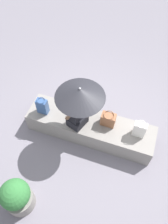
{
  "coord_description": "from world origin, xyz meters",
  "views": [
    {
      "loc": [
        -0.66,
        2.26,
        4.09
      ],
      "look_at": [
        0.11,
        0.05,
        0.79
      ],
      "focal_mm": 36.16,
      "sensor_mm": 36.0,
      "label": 1
    }
  ],
  "objects_px": {
    "person_seated": "(77,111)",
    "handbag_black": "(42,106)",
    "parasol": "(80,93)",
    "planter_near": "(17,197)",
    "tote_bag_canvas": "(140,129)",
    "shoulder_bag_spare": "(108,119)"
  },
  "relations": [
    {
      "from": "parasol",
      "to": "tote_bag_canvas",
      "type": "relative_size",
      "value": 3.01
    },
    {
      "from": "tote_bag_canvas",
      "to": "planter_near",
      "type": "xyz_separation_m",
      "value": [
        1.59,
        1.72,
        -0.24
      ]
    },
    {
      "from": "person_seated",
      "to": "tote_bag_canvas",
      "type": "distance_m",
      "value": 1.17
    },
    {
      "from": "tote_bag_canvas",
      "to": "shoulder_bag_spare",
      "type": "bearing_deg",
      "value": -4.19
    },
    {
      "from": "person_seated",
      "to": "tote_bag_canvas",
      "type": "relative_size",
      "value": 2.53
    },
    {
      "from": "person_seated",
      "to": "shoulder_bag_spare",
      "type": "bearing_deg",
      "value": -161.51
    },
    {
      "from": "planter_near",
      "to": "tote_bag_canvas",
      "type": "bearing_deg",
      "value": -132.68
    },
    {
      "from": "parasol",
      "to": "handbag_black",
      "type": "xyz_separation_m",
      "value": [
        0.8,
        -0.06,
        -0.77
      ]
    },
    {
      "from": "parasol",
      "to": "planter_near",
      "type": "relative_size",
      "value": 1.42
    },
    {
      "from": "parasol",
      "to": "tote_bag_canvas",
      "type": "height_order",
      "value": "parasol"
    },
    {
      "from": "person_seated",
      "to": "tote_bag_canvas",
      "type": "bearing_deg",
      "value": -173.03
    },
    {
      "from": "handbag_black",
      "to": "planter_near",
      "type": "xyz_separation_m",
      "value": [
        -0.28,
        1.62,
        -0.25
      ]
    },
    {
      "from": "planter_near",
      "to": "shoulder_bag_spare",
      "type": "bearing_deg",
      "value": -119.45
    },
    {
      "from": "shoulder_bag_spare",
      "to": "person_seated",
      "type": "bearing_deg",
      "value": 18.49
    },
    {
      "from": "parasol",
      "to": "planter_near",
      "type": "bearing_deg",
      "value": 71.47
    },
    {
      "from": "planter_near",
      "to": "handbag_black",
      "type": "bearing_deg",
      "value": -80.25
    },
    {
      "from": "person_seated",
      "to": "handbag_black",
      "type": "height_order",
      "value": "person_seated"
    },
    {
      "from": "parasol",
      "to": "handbag_black",
      "type": "bearing_deg",
      "value": -4.06
    },
    {
      "from": "handbag_black",
      "to": "shoulder_bag_spare",
      "type": "distance_m",
      "value": 1.29
    },
    {
      "from": "handbag_black",
      "to": "shoulder_bag_spare",
      "type": "bearing_deg",
      "value": -173.43
    },
    {
      "from": "person_seated",
      "to": "handbag_black",
      "type": "xyz_separation_m",
      "value": [
        0.73,
        -0.04,
        -0.21
      ]
    },
    {
      "from": "handbag_black",
      "to": "shoulder_bag_spare",
      "type": "xyz_separation_m",
      "value": [
        -1.28,
        -0.15,
        -0.04
      ]
    }
  ]
}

